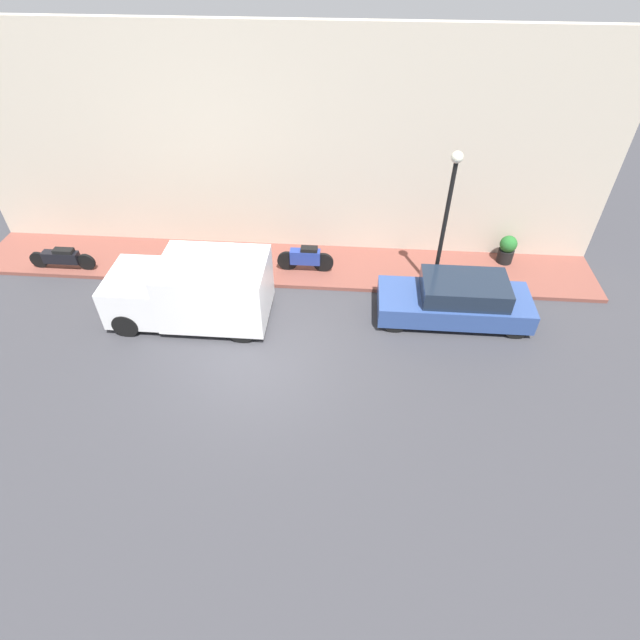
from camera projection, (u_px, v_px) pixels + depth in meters
ground_plane at (261, 363)px, 13.01m from camera, size 60.00×60.00×0.00m
sidewalk at (283, 265)px, 16.23m from camera, size 2.31×19.75×0.12m
building_facade at (284, 148)px, 15.01m from camera, size 0.30×19.75×6.81m
parked_car at (456, 300)px, 13.95m from camera, size 1.64×4.24×1.32m
delivery_van at (192, 290)px, 13.77m from camera, size 2.07×4.41×1.88m
motorcycle_blue at (306, 258)px, 15.61m from camera, size 0.30×1.78×0.85m
scooter_silver at (202, 258)px, 15.65m from camera, size 0.30×1.91×0.76m
motorcycle_black at (62, 258)px, 15.73m from camera, size 0.30×2.11×0.72m
streetlamp at (448, 207)px, 13.40m from camera, size 0.31×0.31×4.29m
potted_plant at (507, 249)px, 15.96m from camera, size 0.54×0.54×0.93m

